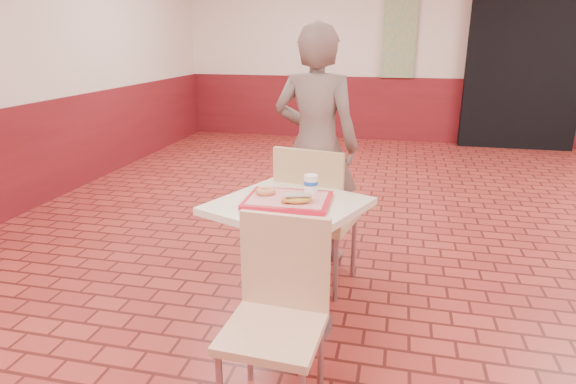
% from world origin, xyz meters
% --- Properties ---
extents(room_shell, '(8.01, 10.01, 3.01)m').
position_xyz_m(room_shell, '(0.00, 0.00, 1.50)').
color(room_shell, maroon).
rests_on(room_shell, ground).
extents(wainscot_band, '(8.00, 10.00, 1.00)m').
position_xyz_m(wainscot_band, '(0.00, 0.00, 0.50)').
color(wainscot_band, maroon).
rests_on(wainscot_band, ground).
extents(corridor_doorway, '(1.60, 0.22, 2.20)m').
position_xyz_m(corridor_doorway, '(1.20, 4.88, 1.10)').
color(corridor_doorway, black).
rests_on(corridor_doorway, ground).
extents(promo_poster, '(0.50, 0.03, 1.20)m').
position_xyz_m(promo_poster, '(-0.60, 4.94, 1.60)').
color(promo_poster, gray).
rests_on(promo_poster, wainscot_band).
extents(main_table, '(0.72, 0.72, 0.76)m').
position_xyz_m(main_table, '(-1.07, -0.51, 0.51)').
color(main_table, beige).
rests_on(main_table, ground).
extents(chair_main_front, '(0.43, 0.43, 0.88)m').
position_xyz_m(chair_main_front, '(-0.97, -1.13, 0.49)').
color(chair_main_front, tan).
rests_on(chair_main_front, ground).
extents(chair_main_back, '(0.53, 0.53, 0.97)m').
position_xyz_m(chair_main_back, '(-1.00, -0.05, 0.54)').
color(chair_main_back, tan).
rests_on(chair_main_back, ground).
extents(customer, '(0.67, 0.48, 1.72)m').
position_xyz_m(customer, '(-1.09, 0.48, 0.86)').
color(customer, '#705E57').
rests_on(customer, ground).
extents(serving_tray, '(0.45, 0.35, 0.03)m').
position_xyz_m(serving_tray, '(-1.07, -0.51, 0.77)').
color(serving_tray, red).
rests_on(serving_tray, main_table).
extents(ring_donut, '(0.13, 0.13, 0.03)m').
position_xyz_m(ring_donut, '(-1.21, -0.48, 0.80)').
color(ring_donut, '#CB7F4A').
rests_on(ring_donut, serving_tray).
extents(long_john_donut, '(0.17, 0.12, 0.05)m').
position_xyz_m(long_john_donut, '(-1.00, -0.59, 0.81)').
color(long_john_donut, gold).
rests_on(long_john_donut, serving_tray).
extents(paper_cup, '(0.08, 0.08, 0.10)m').
position_xyz_m(paper_cup, '(-0.97, -0.39, 0.84)').
color(paper_cup, white).
rests_on(paper_cup, serving_tray).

